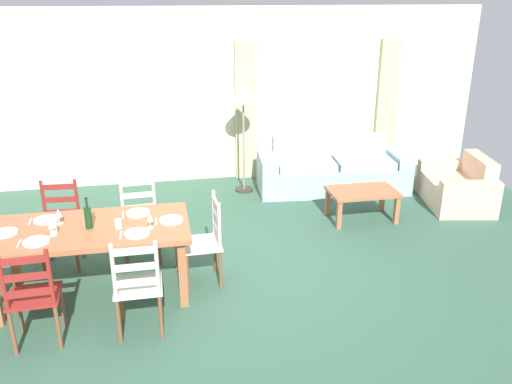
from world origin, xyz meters
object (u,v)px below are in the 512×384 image
object	(u,v)px
dining_chair_far_left	(61,225)
armchair_upholstered	(460,188)
coffee_table	(362,195)
dining_table	(91,235)
wine_glass_near_left	(51,225)
coffee_cup_secondary	(54,229)
wine_glass_far_left	(58,214)
coffee_cup_primary	(118,224)
dining_chair_near_left	(33,296)
couch	(332,171)
dining_chair_far_right	(140,219)
dining_chair_head_east	(206,241)
standing_lamp	(243,100)
dining_chair_near_right	(138,286)
wine_glass_near_right	(150,217)
wine_bottle	(88,217)

from	to	relation	value
dining_chair_far_left	armchair_upholstered	xyz separation A→B (m)	(5.36, 0.75, -0.23)
coffee_table	dining_table	bearing A→B (deg)	-159.33
wine_glass_near_left	coffee_cup_secondary	bearing A→B (deg)	86.60
wine_glass_far_left	coffee_cup_primary	bearing A→B (deg)	-20.01
dining_chair_near_left	couch	world-z (taller)	dining_chair_near_left
dining_chair_far_left	wine_glass_near_left	world-z (taller)	dining_chair_far_left
dining_chair_far_right	dining_chair_head_east	xyz separation A→B (m)	(0.68, -0.69, 0.00)
couch	coffee_table	world-z (taller)	couch
armchair_upholstered	standing_lamp	xyz separation A→B (m)	(-2.97, 1.16, 1.16)
dining_chair_head_east	dining_chair_near_right	bearing A→B (deg)	-131.19
dining_chair_near_left	wine_glass_far_left	world-z (taller)	dining_chair_near_left
dining_table	wine_glass_near_right	bearing A→B (deg)	-13.04
wine_bottle	dining_chair_near_right	bearing A→B (deg)	-58.28
wine_glass_near_right	couch	size ratio (longest dim) A/B	0.07
wine_bottle	coffee_cup_secondary	bearing A→B (deg)	-169.80
dining_chair_far_left	armchair_upholstered	distance (m)	5.42
dining_table	dining_chair_near_right	world-z (taller)	dining_chair_near_right
coffee_cup_secondary	couch	distance (m)	4.49
couch	standing_lamp	size ratio (longest dim) A/B	1.43
coffee_cup_primary	standing_lamp	distance (m)	3.28
dining_table	coffee_cup_secondary	xyz separation A→B (m)	(-0.32, -0.08, 0.13)
wine_glass_near_right	armchair_upholstered	bearing A→B (deg)	20.49
dining_chair_far_right	wine_glass_near_left	bearing A→B (deg)	-132.33
coffee_cup_primary	couch	distance (m)	4.02
wine_bottle	coffee_cup_primary	size ratio (longest dim) A/B	3.51
dining_chair_near_right	dining_chair_far_left	xyz separation A→B (m)	(-0.86, 1.50, 0.00)
coffee_cup_primary	coffee_table	size ratio (longest dim) A/B	0.10
wine_glass_near_right	standing_lamp	size ratio (longest dim) A/B	0.10
dining_chair_near_right	standing_lamp	distance (m)	3.85
dining_chair_far_right	wine_glass_near_left	size ratio (longest dim) A/B	5.96
dining_table	dining_chair_near_left	distance (m)	0.87
wine_glass_near_left	armchair_upholstered	xyz separation A→B (m)	(5.27, 1.62, -0.61)
wine_glass_near_right	wine_glass_far_left	xyz separation A→B (m)	(-0.88, 0.27, 0.00)
wine_glass_near_right	standing_lamp	world-z (taller)	standing_lamp
coffee_table	standing_lamp	xyz separation A→B (m)	(-1.36, 1.40, 1.06)
dining_chair_far_right	wine_bottle	distance (m)	0.95
coffee_cup_primary	wine_bottle	bearing A→B (deg)	168.80
armchair_upholstered	coffee_table	bearing A→B (deg)	-171.58
wine_glass_far_left	coffee_cup_primary	size ratio (longest dim) A/B	1.79
dining_chair_near_right	wine_glass_near_left	bearing A→B (deg)	141.01
coffee_table	armchair_upholstered	xyz separation A→B (m)	(1.60, 0.24, -0.11)
dining_chair_far_right	dining_chair_far_left	bearing A→B (deg)	178.18
wine_glass_near_right	armchair_upholstered	size ratio (longest dim) A/B	0.12
dining_chair_near_right	dining_chair_far_right	world-z (taller)	same
coffee_table	armchair_upholstered	bearing A→B (deg)	8.42
wine_glass_near_left	dining_chair_near_right	bearing A→B (deg)	-38.99
wine_glass_near_right	armchair_upholstered	distance (m)	4.70
dining_chair_far_left	couch	distance (m)	4.13
wine_glass_near_right	couch	distance (m)	3.84
wine_glass_far_left	coffee_cup_primary	xyz separation A→B (m)	(0.58, -0.21, -0.07)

